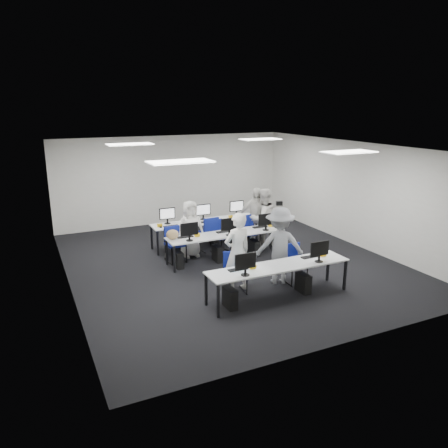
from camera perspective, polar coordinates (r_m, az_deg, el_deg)
name	(u,v)px	position (r m, az deg, el deg)	size (l,w,h in m)	color
room	(230,207)	(11.12, 0.74, 2.30)	(9.00, 9.02, 3.00)	black
ceiling_panels	(230,148)	(10.88, 0.76, 9.94)	(5.20, 4.60, 0.02)	white
desk_front	(279,268)	(9.35, 7.17, -5.67)	(3.20, 0.70, 0.73)	silver
desk_mid	(226,235)	(11.51, 0.29, -1.47)	(3.20, 0.70, 0.73)	silver
desk_back	(206,223)	(12.74, -2.42, 0.19)	(3.20, 0.70, 0.73)	silver
equipment_front	(271,283)	(9.36, 6.16, -7.73)	(2.51, 0.41, 1.19)	#0C59A8
equipment_mid	(220,248)	(11.51, -0.54, -3.15)	(2.91, 0.41, 1.19)	white
equipment_back	(211,232)	(12.91, -1.65, -1.07)	(2.91, 0.41, 1.19)	white
chair_0	(235,280)	(9.69, 1.41, -7.31)	(0.49, 0.53, 0.90)	navy
chair_1	(295,271)	(10.34, 9.21, -6.02)	(0.47, 0.50, 0.89)	navy
chair_2	(175,251)	(11.57, -6.37, -3.51)	(0.50, 0.53, 0.92)	navy
chair_3	(221,242)	(12.22, -0.41, -2.40)	(0.57, 0.60, 0.90)	navy
chair_4	(249,239)	(12.46, 3.25, -1.98)	(0.54, 0.57, 0.95)	navy
chair_5	(172,247)	(11.98, -6.81, -2.95)	(0.54, 0.57, 0.85)	navy
chair_6	(208,239)	(12.39, -2.10, -2.02)	(0.53, 0.57, 0.99)	navy
chair_7	(246,236)	(12.86, 2.87, -1.60)	(0.52, 0.54, 0.84)	navy
handbag	(172,235)	(11.03, -6.75, -1.37)	(0.31, 0.20, 0.26)	#9D8151
student_0	(237,252)	(9.57, 1.76, -3.70)	(0.65, 0.43, 1.79)	white
student_1	(263,218)	(12.55, 5.10, 0.76)	(0.84, 0.65, 1.72)	white
student_2	(190,229)	(11.78, -4.40, -0.65)	(0.75, 0.49, 1.54)	white
student_3	(256,217)	(12.67, 4.15, 0.94)	(1.01, 0.42, 1.73)	white
photographer	(279,246)	(10.06, 7.25, -2.83)	(1.16, 0.67, 1.79)	gray
dslr_camera	(279,203)	(9.98, 7.22, 2.71)	(0.14, 0.18, 0.10)	black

